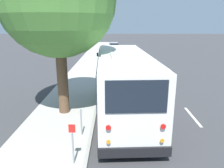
# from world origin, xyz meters

# --- Properties ---
(ground_plane) EXTENTS (160.00, 160.00, 0.00)m
(ground_plane) POSITION_xyz_m (0.00, 0.00, 0.00)
(ground_plane) COLOR #3D3D3F
(sidewalk_slab) EXTENTS (80.00, 3.24, 0.15)m
(sidewalk_slab) POSITION_xyz_m (0.00, 3.48, 0.07)
(sidewalk_slab) COLOR #B2AFA8
(sidewalk_slab) RESTS_ON ground
(curb_strip) EXTENTS (80.00, 0.14, 0.15)m
(curb_strip) POSITION_xyz_m (0.00, 1.79, 0.07)
(curb_strip) COLOR #9D9A94
(curb_strip) RESTS_ON ground
(shuttle_bus) EXTENTS (8.71, 3.11, 3.41)m
(shuttle_bus) POSITION_xyz_m (-1.37, 0.32, 1.83)
(shuttle_bus) COLOR white
(shuttle_bus) RESTS_ON ground
(parked_sedan_blue) EXTENTS (4.24, 1.80, 1.28)m
(parked_sedan_blue) POSITION_xyz_m (9.72, 0.84, 0.59)
(parked_sedan_blue) COLOR navy
(parked_sedan_blue) RESTS_ON ground
(parked_sedan_tan) EXTENTS (4.16, 1.80, 1.27)m
(parked_sedan_tan) POSITION_xyz_m (15.07, 0.68, 0.58)
(parked_sedan_tan) COLOR tan
(parked_sedan_tan) RESTS_ON ground
(parked_sedan_navy) EXTENTS (4.33, 1.79, 1.31)m
(parked_sedan_navy) POSITION_xyz_m (20.74, 0.79, 0.61)
(parked_sedan_navy) COLOR #19234C
(parked_sedan_navy) RESTS_ON ground
(parked_sedan_silver) EXTENTS (4.46, 1.85, 1.30)m
(parked_sedan_silver) POSITION_xyz_m (26.23, 0.75, 0.60)
(parked_sedan_silver) COLOR #A8AAAF
(parked_sedan_silver) RESTS_ON ground
(sign_post_near) EXTENTS (0.06, 0.22, 1.43)m
(sign_post_near) POSITION_xyz_m (-5.76, 2.17, 0.89)
(sign_post_near) COLOR gray
(sign_post_near) RESTS_ON sidewalk_slab
(sign_post_far) EXTENTS (0.06, 0.06, 1.15)m
(sign_post_far) POSITION_xyz_m (-3.84, 2.17, 0.73)
(sign_post_far) COLOR gray
(sign_post_far) RESTS_ON sidewalk_slab
(lane_stripe_mid) EXTENTS (2.40, 0.14, 0.01)m
(lane_stripe_mid) POSITION_xyz_m (-1.65, -3.27, 0.00)
(lane_stripe_mid) COLOR silver
(lane_stripe_mid) RESTS_ON ground
(lane_stripe_ahead) EXTENTS (2.40, 0.14, 0.01)m
(lane_stripe_ahead) POSITION_xyz_m (4.35, -3.27, 0.00)
(lane_stripe_ahead) COLOR silver
(lane_stripe_ahead) RESTS_ON ground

